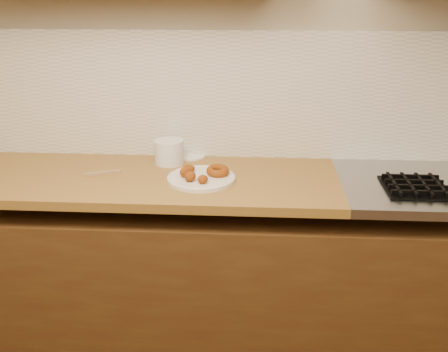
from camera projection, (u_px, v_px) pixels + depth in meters
The scene contains 11 objects.
wall_back at pixel (229, 63), 2.42m from camera, with size 4.00×0.02×2.70m, color tan.
base_cabinet at pixel (224, 279), 2.47m from camera, with size 3.60×0.60×0.77m, color #4E3414.
butcher_block at pixel (79, 178), 2.34m from camera, with size 2.30×0.62×0.04m, color olive.
backsplash at pixel (228, 96), 2.46m from camera, with size 3.60×0.02×0.60m, color silver.
donut_plate at pixel (201, 179), 2.26m from camera, with size 0.29×0.29×0.02m, color silver.
ring_donut at pixel (218, 171), 2.27m from camera, with size 0.10×0.10×0.03m, color #894105.
fried_dough_chunks at pixel (191, 174), 2.23m from camera, with size 0.14×0.18×0.05m.
plastic_tub at pixel (169, 152), 2.45m from camera, with size 0.14×0.14×0.11m, color silver.
tub_lid at pixel (191, 155), 2.56m from camera, with size 0.15×0.15×0.01m, color white.
brass_jar_lid at pixel (213, 168), 2.39m from camera, with size 0.07×0.07×0.01m, color #B58731.
wooden_utensil at pixel (103, 173), 2.33m from camera, with size 0.16×0.02×0.01m, color #91744C.
Camera 1 is at (0.14, -0.45, 1.72)m, focal length 42.00 mm.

